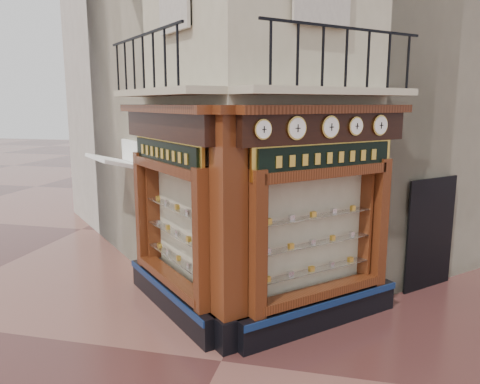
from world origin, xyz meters
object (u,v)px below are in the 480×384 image
(clock_a, at_px, (263,129))
(clock_e, at_px, (380,125))
(corner_pilaster, at_px, (229,234))
(clock_d, at_px, (356,126))
(signboard_left, at_px, (166,153))
(clock_b, at_px, (297,128))
(clock_c, at_px, (330,127))
(signboard_right, at_px, (327,158))
(awning, at_px, (122,274))

(clock_a, xyz_separation_m, clock_e, (1.78, 1.78, 0.00))
(corner_pilaster, height_order, clock_a, corner_pilaster)
(clock_d, height_order, signboard_left, clock_d)
(clock_b, xyz_separation_m, clock_e, (1.33, 1.33, 0.00))
(corner_pilaster, distance_m, clock_d, 2.86)
(clock_c, relative_size, clock_e, 1.03)
(signboard_left, bearing_deg, clock_c, -137.22)
(clock_c, xyz_separation_m, clock_d, (0.41, 0.41, -0.00))
(clock_a, distance_m, signboard_right, 1.50)
(clock_a, bearing_deg, corner_pilaster, 129.55)
(clock_c, height_order, signboard_right, clock_c)
(clock_a, distance_m, signboard_left, 2.34)
(awning, bearing_deg, signboard_right, -153.71)
(corner_pilaster, xyz_separation_m, clock_c, (1.50, 0.90, 1.67))
(clock_c, height_order, awning, clock_c)
(signboard_left, relative_size, signboard_right, 0.97)
(signboard_right, bearing_deg, clock_b, -171.68)
(clock_a, bearing_deg, clock_e, 0.00)
(awning, bearing_deg, clock_e, -144.13)
(corner_pilaster, xyz_separation_m, clock_d, (1.91, 1.31, 1.67))
(awning, relative_size, signboard_right, 0.75)
(clock_b, height_order, signboard_left, clock_b)
(clock_b, bearing_deg, corner_pilaster, 156.75)
(clock_b, relative_size, clock_e, 1.03)
(clock_a, xyz_separation_m, signboard_right, (0.91, 1.07, -0.52))
(clock_e, distance_m, signboard_right, 1.24)
(clock_a, relative_size, clock_c, 0.83)
(clock_e, distance_m, awning, 6.80)
(corner_pilaster, distance_m, clock_c, 2.42)
(clock_c, xyz_separation_m, clock_e, (0.83, 0.83, -0.00))
(clock_d, relative_size, clock_e, 0.89)
(clock_c, bearing_deg, signboard_left, 132.78)
(clock_a, distance_m, clock_d, 1.93)
(clock_c, height_order, clock_e, clock_c)
(clock_c, relative_size, signboard_right, 0.17)
(clock_c, distance_m, clock_e, 1.17)
(corner_pilaster, height_order, clock_c, corner_pilaster)
(corner_pilaster, relative_size, clock_a, 12.87)
(signboard_left, xyz_separation_m, signboard_right, (2.92, 0.00, 0.00))
(clock_a, height_order, clock_c, clock_c)
(signboard_left, bearing_deg, clock_a, -162.92)
(clock_d, relative_size, awning, 0.19)
(clock_d, distance_m, clock_e, 0.59)
(clock_e, height_order, awning, clock_e)
(clock_b, bearing_deg, clock_d, 0.00)
(clock_d, xyz_separation_m, awning, (-5.26, 1.33, -3.62))
(corner_pilaster, relative_size, signboard_right, 1.80)
(corner_pilaster, distance_m, signboard_right, 2.12)
(signboard_left, bearing_deg, clock_b, -148.96)
(signboard_right, bearing_deg, clock_c, -115.06)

